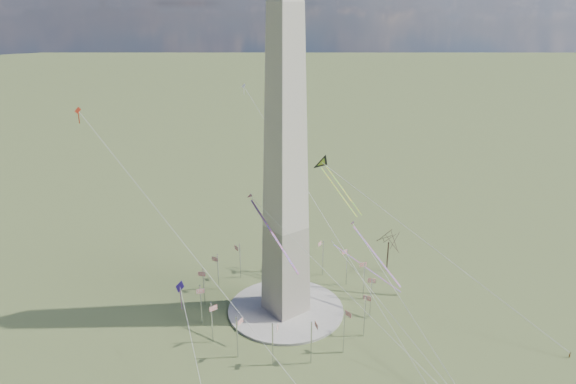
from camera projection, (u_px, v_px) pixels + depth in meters
ground at (286, 310)px, 160.47m from camera, size 2000.00×2000.00×0.00m
plaza at (286, 309)px, 160.33m from camera, size 36.00×36.00×0.80m
washington_monument at (285, 164)px, 143.88m from camera, size 15.56×15.56×100.00m
flagpole_ring at (286, 290)px, 157.95m from camera, size 54.40×54.40×13.00m
tree_near at (389, 240)px, 180.43m from camera, size 9.61×9.61×16.81m
person_east at (570, 355)px, 138.80m from camera, size 0.67×0.46×1.75m
kite_delta_black at (324, 166)px, 175.26m from camera, size 7.59×20.54×17.19m
kite_diamond_purple at (180, 290)px, 135.36m from camera, size 1.86×2.97×9.30m
kite_streamer_left at (369, 245)px, 159.91m from camera, size 2.01×21.42×14.71m
kite_streamer_mid at (266, 222)px, 145.16m from camera, size 2.25×23.94×16.44m
kite_streamer_right at (355, 259)px, 168.66m from camera, size 15.55×20.21×16.59m
kite_small_red at (78, 112)px, 140.37m from camera, size 1.41×1.76×4.60m
kite_small_white at (244, 87)px, 176.66m from camera, size 1.18×1.80×3.90m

